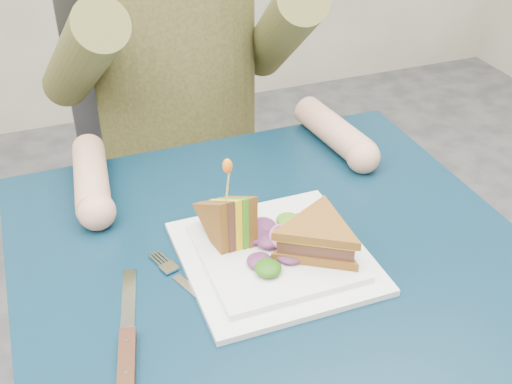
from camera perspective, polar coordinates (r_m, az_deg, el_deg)
name	(u,v)px	position (r m, az deg, el deg)	size (l,w,h in m)	color
table	(279,301)	(0.99, 2.05, -9.65)	(0.75, 0.75, 0.73)	black
chair	(173,155)	(1.57, -7.39, 3.32)	(0.42, 0.40, 0.93)	#47474C
diner	(174,18)	(1.31, -7.33, 15.12)	(0.54, 0.59, 0.74)	#4B4822
plate	(275,255)	(0.93, 1.67, -5.63)	(0.26, 0.26, 0.02)	white
sandwich_flat	(318,237)	(0.91, 5.53, -4.01)	(0.19, 0.19, 0.05)	brown
sandwich_upright	(229,221)	(0.92, -2.41, -2.55)	(0.08, 0.12, 0.12)	brown
fork	(189,287)	(0.89, -5.96, -8.37)	(0.07, 0.17, 0.01)	silver
knife	(127,349)	(0.82, -11.37, -13.49)	(0.07, 0.22, 0.02)	silver
toothpick	(228,183)	(0.89, -2.51, 0.78)	(0.00, 0.00, 0.06)	tan
toothpick_frill	(227,166)	(0.87, -2.55, 2.32)	(0.01, 0.01, 0.02)	orange
lettuce_spill	(276,239)	(0.93, 1.75, -4.19)	(0.15, 0.13, 0.02)	#337A14
onion_ring	(283,237)	(0.92, 2.45, -3.99)	(0.04, 0.04, 0.01)	#9E4C7A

